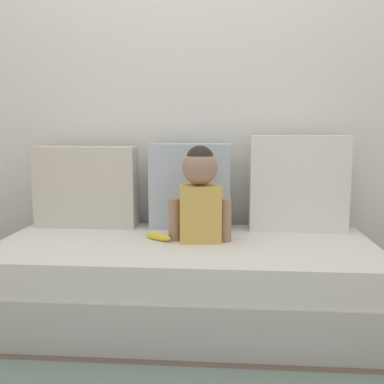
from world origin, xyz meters
TOP-DOWN VIEW (x-y plane):
  - ground_plane at (0.00, 0.00)m, footprint 12.00×12.00m
  - back_wall at (0.00, 0.55)m, footprint 5.10×0.10m
  - couch at (0.00, 0.00)m, footprint 1.90×0.85m
  - throw_pillow_left at (-0.59, 0.32)m, footprint 0.57×0.16m
  - throw_pillow_center at (0.00, 0.32)m, footprint 0.44×0.16m
  - throw_pillow_right at (0.59, 0.32)m, footprint 0.52×0.16m
  - toddler at (0.07, 0.04)m, footprint 0.31×0.18m
  - banana at (-0.14, 0.03)m, footprint 0.16×0.14m

SIDE VIEW (x-z plane):
  - ground_plane at x=0.00m, z-range 0.00..0.00m
  - couch at x=0.00m, z-range 0.00..0.39m
  - banana at x=-0.14m, z-range 0.39..0.43m
  - throw_pillow_left at x=-0.59m, z-range 0.39..0.84m
  - throw_pillow_center at x=0.00m, z-range 0.39..0.86m
  - toddler at x=0.07m, z-range 0.39..0.87m
  - throw_pillow_right at x=0.59m, z-range 0.39..0.90m
  - back_wall at x=0.00m, z-range 0.00..2.43m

